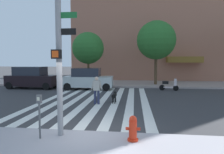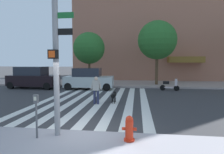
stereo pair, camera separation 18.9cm
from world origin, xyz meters
TOP-DOWN VIEW (x-y plane):
  - ground_plane at (0.00, 6.15)m, footprint 160.00×160.00m
  - sidewalk_far at (0.00, 15.31)m, footprint 80.00×6.00m
  - crosswalk_stripes at (-0.84, 6.15)m, footprint 6.75×11.71m
  - traffic_light_pole at (-0.70, -0.55)m, footprint 0.74×0.46m
  - fire_hydrant at (1.63, -0.67)m, footprint 0.44×0.32m
  - parking_meter_curbside at (-1.24, -0.83)m, footprint 0.14×0.11m
  - parked_car_near_curb at (-7.96, 10.88)m, footprint 4.61×2.02m
  - parked_car_behind_first at (-2.54, 10.88)m, footprint 4.44×2.10m
  - parked_scooter at (4.64, 10.90)m, footprint 1.63×0.55m
  - street_tree_nearest at (-3.25, 13.98)m, footprint 3.35×3.35m
  - street_tree_middle at (3.84, 14.23)m, footprint 3.97×3.97m
  - pedestrian_dog_walker at (-0.56, 4.84)m, footprint 0.70×0.25m
  - dog_on_leash at (0.43, 5.38)m, footprint 0.27×1.01m

SIDE VIEW (x-z plane):
  - ground_plane at x=0.00m, z-range 0.00..0.00m
  - crosswalk_stripes at x=-0.84m, z-range 0.00..0.01m
  - sidewalk_far at x=0.00m, z-range 0.00..0.15m
  - dog_on_leash at x=0.43m, z-range 0.12..0.77m
  - parked_scooter at x=4.64m, z-range -0.08..1.03m
  - fire_hydrant at x=1.63m, z-range 0.14..0.90m
  - pedestrian_dog_walker at x=-0.56m, z-range 0.11..1.75m
  - parked_car_behind_first at x=-2.54m, z-range -0.04..1.89m
  - parked_car_near_curb at x=-7.96m, z-range -0.03..2.01m
  - parking_meter_curbside at x=-1.24m, z-range 0.35..1.71m
  - traffic_light_pole at x=-0.70m, z-range 0.62..6.42m
  - street_tree_nearest at x=-3.25m, z-range 1.20..6.67m
  - street_tree_middle at x=3.84m, z-range 1.43..7.97m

